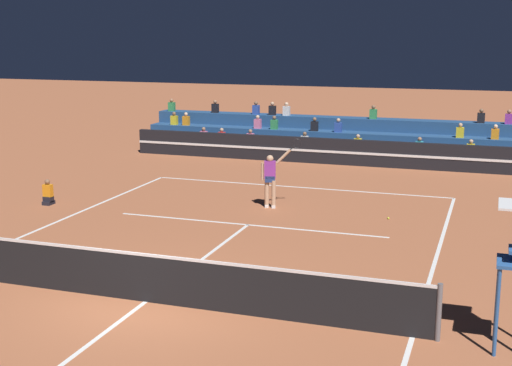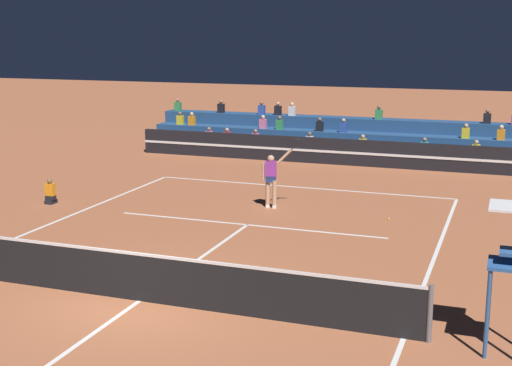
% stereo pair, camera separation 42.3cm
% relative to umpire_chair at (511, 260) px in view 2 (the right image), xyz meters
% --- Properties ---
extents(ground_plane, '(120.00, 120.00, 0.00)m').
position_rel_umpire_chair_xyz_m(ground_plane, '(-7.26, 0.00, -1.72)').
color(ground_plane, '#AD603D').
extents(court_lines, '(11.10, 23.90, 0.01)m').
position_rel_umpire_chair_xyz_m(court_lines, '(-7.26, 0.00, -1.71)').
color(court_lines, white).
rests_on(court_lines, ground).
extents(tennis_net, '(12.00, 0.10, 1.10)m').
position_rel_umpire_chair_xyz_m(tennis_net, '(-7.26, 0.00, -1.17)').
color(tennis_net, slate).
rests_on(tennis_net, ground).
extents(sponsor_banner_wall, '(18.00, 0.26, 1.10)m').
position_rel_umpire_chair_xyz_m(sponsor_banner_wall, '(-7.26, 16.87, -1.17)').
color(sponsor_banner_wall, black).
rests_on(sponsor_banner_wall, ground).
extents(bleacher_stand, '(18.77, 2.85, 2.28)m').
position_rel_umpire_chair_xyz_m(bleacher_stand, '(-7.27, 19.40, -1.06)').
color(bleacher_stand, navy).
rests_on(bleacher_stand, ground).
extents(umpire_chair, '(0.76, 0.84, 2.67)m').
position_rel_umpire_chair_xyz_m(umpire_chair, '(0.00, 0.00, 0.00)').
color(umpire_chair, '#285699').
rests_on(umpire_chair, ground).
extents(ball_kid_courtside, '(0.30, 0.36, 0.84)m').
position_rel_umpire_chair_xyz_m(ball_kid_courtside, '(-14.28, 6.70, -1.39)').
color(ball_kid_courtside, black).
rests_on(ball_kid_courtside, ground).
extents(tennis_player, '(1.29, 0.46, 2.30)m').
position_rel_umpire_chair_xyz_m(tennis_player, '(-7.26, 8.66, -0.74)').
color(tennis_player, tan).
rests_on(tennis_player, ground).
extents(tennis_ball, '(0.07, 0.07, 0.07)m').
position_rel_umpire_chair_xyz_m(tennis_ball, '(-3.45, 8.39, -1.68)').
color(tennis_ball, '#C6DB33').
rests_on(tennis_ball, ground).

